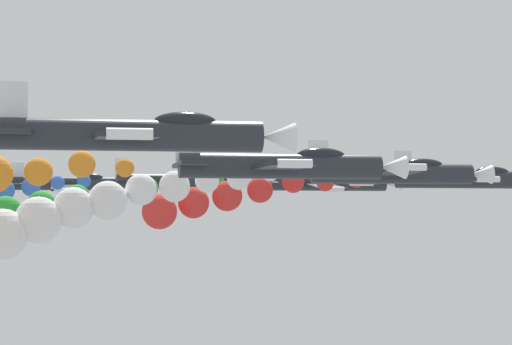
% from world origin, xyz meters
% --- Properties ---
extents(airplane_lead, '(9.56, 10.35, 2.32)m').
position_xyz_m(airplane_lead, '(0.04, 13.56, 64.42)').
color(airplane_lead, '#23282D').
extents(smoke_trail_lead, '(3.76, 13.92, 3.56)m').
position_xyz_m(smoke_trail_lead, '(1.33, -2.39, 63.12)').
color(smoke_trail_lead, red).
extents(airplane_left_inner, '(9.54, 10.35, 2.54)m').
position_xyz_m(airplane_left_inner, '(-8.00, 6.30, 64.45)').
color(airplane_left_inner, '#23282D').
extents(airplane_right_inner, '(9.57, 10.35, 2.34)m').
position_xyz_m(airplane_right_inner, '(8.17, 6.18, 64.39)').
color(airplane_right_inner, '#23282D').
extents(smoke_trail_right_inner, '(4.43, 19.09, 6.77)m').
position_xyz_m(smoke_trail_right_inner, '(9.68, -13.40, 61.31)').
color(smoke_trail_right_inner, white).
extents(airplane_left_outer, '(9.57, 10.35, 2.34)m').
position_xyz_m(airplane_left_outer, '(-17.56, -2.83, 64.83)').
color(airplane_left_outer, '#23282D').
extents(airplane_right_outer, '(9.56, 10.35, 2.32)m').
position_xyz_m(airplane_right_outer, '(17.76, -1.95, 64.25)').
color(airplane_right_outer, '#23282D').
extents(airplane_trailing, '(9.53, 10.35, 2.62)m').
position_xyz_m(airplane_trailing, '(-25.47, -10.93, 64.86)').
color(airplane_trailing, '#23282D').
extents(airplane_high_slot, '(9.57, 10.35, 2.34)m').
position_xyz_m(airplane_high_slot, '(26.74, -9.02, 64.82)').
color(airplane_high_slot, '#23282D').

